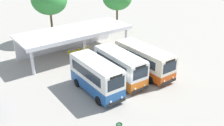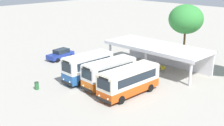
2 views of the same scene
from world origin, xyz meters
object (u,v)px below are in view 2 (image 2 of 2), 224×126
object	(u,v)px
waiting_chair_fifth_seat	(163,69)
litter_bin_apron	(37,86)
waiting_chair_second_from_end	(150,65)
waiting_chair_fourth_seat	(159,68)
waiting_chair_end_by_column	(147,64)
city_bus_second_in_row	(109,72)
waiting_chair_middle_seat	(154,66)
city_bus_nearest_orange	(88,66)
city_bus_middle_cream	(129,80)
parked_car_flank	(61,54)

from	to	relation	value
waiting_chair_fifth_seat	litter_bin_apron	bearing A→B (deg)	-113.42
waiting_chair_fifth_seat	waiting_chair_second_from_end	bearing A→B (deg)	-177.34
waiting_chair_fourth_seat	waiting_chair_end_by_column	bearing A→B (deg)	178.34
city_bus_second_in_row	waiting_chair_fourth_seat	bearing A→B (deg)	85.35
waiting_chair_fifth_seat	city_bus_second_in_row	bearing A→B (deg)	-99.00
waiting_chair_fifth_seat	litter_bin_apron	distance (m)	16.89
city_bus_second_in_row	waiting_chair_fifth_seat	xyz separation A→B (m)	(1.40, 8.86, -1.26)
waiting_chair_end_by_column	waiting_chair_middle_seat	xyz separation A→B (m)	(1.38, -0.09, 0.00)
city_bus_nearest_orange	waiting_chair_end_by_column	size ratio (longest dim) A/B	7.80
city_bus_second_in_row	waiting_chair_end_by_column	bearing A→B (deg)	98.66
city_bus_second_in_row	litter_bin_apron	bearing A→B (deg)	-128.64
city_bus_second_in_row	waiting_chair_end_by_column	xyz separation A→B (m)	(-1.35, 8.85, -1.26)
waiting_chair_end_by_column	waiting_chair_fifth_seat	bearing A→B (deg)	0.01
city_bus_nearest_orange	waiting_chair_end_by_column	xyz separation A→B (m)	(1.96, 9.33, -1.34)
city_bus_middle_cream	parked_car_flank	size ratio (longest dim) A/B	1.72
city_bus_nearest_orange	city_bus_middle_cream	xyz separation A→B (m)	(6.62, 0.28, -0.13)
waiting_chair_second_from_end	litter_bin_apron	bearing A→B (deg)	-106.80
waiting_chair_second_from_end	waiting_chair_fifth_seat	xyz separation A→B (m)	(2.06, 0.10, 0.00)
city_bus_middle_cream	waiting_chair_fifth_seat	world-z (taller)	city_bus_middle_cream
waiting_chair_end_by_column	litter_bin_apron	distance (m)	15.99
city_bus_nearest_orange	waiting_chair_second_from_end	distance (m)	9.70
city_bus_nearest_orange	waiting_chair_fifth_seat	distance (m)	10.54
city_bus_second_in_row	city_bus_middle_cream	bearing A→B (deg)	-3.40
city_bus_nearest_orange	waiting_chair_fifth_seat	xyz separation A→B (m)	(4.71, 9.33, -1.34)
city_bus_nearest_orange	parked_car_flank	world-z (taller)	city_bus_nearest_orange
waiting_chair_fifth_seat	litter_bin_apron	size ratio (longest dim) A/B	0.96
waiting_chair_middle_seat	waiting_chair_fifth_seat	bearing A→B (deg)	3.76
city_bus_middle_cream	waiting_chair_middle_seat	bearing A→B (deg)	110.12
city_bus_second_in_row	city_bus_middle_cream	size ratio (longest dim) A/B	0.89
waiting_chair_second_from_end	waiting_chair_fifth_seat	distance (m)	2.07
city_bus_second_in_row	litter_bin_apron	distance (m)	8.60
waiting_chair_middle_seat	waiting_chair_end_by_column	bearing A→B (deg)	176.27
waiting_chair_second_from_end	waiting_chair_end_by_column	bearing A→B (deg)	172.10
city_bus_nearest_orange	city_bus_middle_cream	bearing A→B (deg)	2.43
city_bus_middle_cream	waiting_chair_second_from_end	world-z (taller)	city_bus_middle_cream
waiting_chair_middle_seat	waiting_chair_fifth_seat	size ratio (longest dim) A/B	1.00
parked_car_flank	waiting_chair_fourth_seat	world-z (taller)	parked_car_flank
waiting_chair_end_by_column	waiting_chair_second_from_end	xyz separation A→B (m)	(0.69, -0.10, 0.00)
waiting_chair_end_by_column	litter_bin_apron	xyz separation A→B (m)	(-3.96, -15.49, -0.07)
waiting_chair_middle_seat	waiting_chair_second_from_end	bearing A→B (deg)	-179.53
city_bus_nearest_orange	waiting_chair_middle_seat	world-z (taller)	city_bus_nearest_orange
waiting_chair_end_by_column	waiting_chair_fourth_seat	xyz separation A→B (m)	(2.06, -0.06, 0.00)
waiting_chair_middle_seat	waiting_chair_fifth_seat	distance (m)	1.38
city_bus_middle_cream	waiting_chair_end_by_column	size ratio (longest dim) A/B	9.10
parked_car_flank	waiting_chair_fifth_seat	bearing A→B (deg)	22.45
parked_car_flank	litter_bin_apron	bearing A→B (deg)	-48.50
city_bus_nearest_orange	litter_bin_apron	distance (m)	6.63
waiting_chair_second_from_end	city_bus_second_in_row	bearing A→B (deg)	-85.69
parked_car_flank	waiting_chair_second_from_end	bearing A→B (deg)	25.26
waiting_chair_end_by_column	litter_bin_apron	size ratio (longest dim) A/B	0.96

